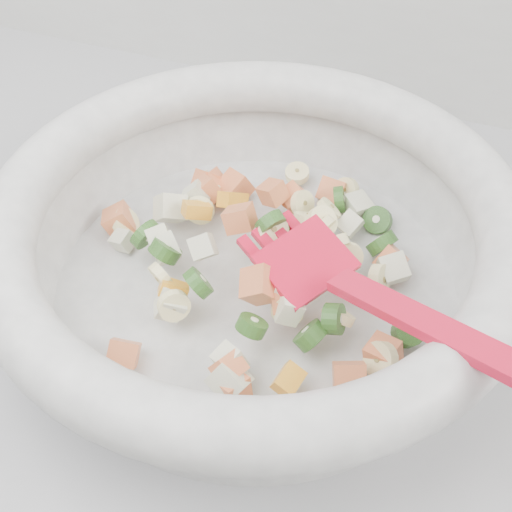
% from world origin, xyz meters
% --- Properties ---
extents(mixing_bowl, '(0.46, 0.42, 0.14)m').
position_xyz_m(mixing_bowl, '(-0.06, 1.41, 0.96)').
color(mixing_bowl, silver).
rests_on(mixing_bowl, counter).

